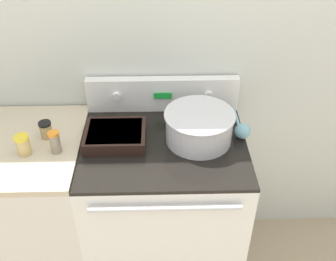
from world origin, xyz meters
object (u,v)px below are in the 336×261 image
at_px(mixing_bowl, 199,125).
at_px(spice_jar_black_cap, 46,130).
at_px(spice_jar_orange_cap, 55,142).
at_px(casserole_dish, 115,135).
at_px(spice_jar_yellow_cap, 23,145).
at_px(ladle, 242,130).

distance_m(mixing_bowl, spice_jar_black_cap, 0.71).
height_order(mixing_bowl, spice_jar_black_cap, mixing_bowl).
xyz_separation_m(spice_jar_orange_cap, spice_jar_black_cap, (-0.07, 0.11, -0.01)).
xyz_separation_m(casserole_dish, spice_jar_orange_cap, (-0.25, -0.08, 0.03)).
bearing_deg(spice_jar_yellow_cap, casserole_dish, 13.05).
height_order(mixing_bowl, spice_jar_orange_cap, mixing_bowl).
xyz_separation_m(mixing_bowl, casserole_dish, (-0.39, -0.00, -0.05)).
distance_m(casserole_dish, spice_jar_black_cap, 0.32).
bearing_deg(spice_jar_yellow_cap, ladle, 7.01).
relative_size(ladle, spice_jar_yellow_cap, 3.40).
xyz_separation_m(spice_jar_black_cap, spice_jar_yellow_cap, (-0.07, -0.12, 0.01)).
distance_m(mixing_bowl, casserole_dish, 0.39).
relative_size(spice_jar_orange_cap, spice_jar_black_cap, 1.28).
distance_m(ladle, spice_jar_orange_cap, 0.85).
bearing_deg(spice_jar_yellow_cap, spice_jar_black_cap, 58.16).
xyz_separation_m(casserole_dish, spice_jar_yellow_cap, (-0.39, -0.09, 0.02)).
relative_size(casserole_dish, spice_jar_orange_cap, 2.64).
height_order(ladle, spice_jar_yellow_cap, spice_jar_yellow_cap).
bearing_deg(casserole_dish, spice_jar_orange_cap, -161.99).
xyz_separation_m(mixing_bowl, ladle, (0.21, 0.03, -0.05)).
height_order(ladle, spice_jar_black_cap, spice_jar_black_cap).
bearing_deg(mixing_bowl, casserole_dish, -179.42).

